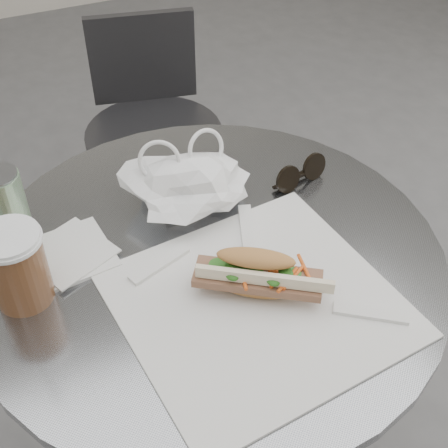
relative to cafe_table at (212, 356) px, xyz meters
name	(u,v)px	position (x,y,z in m)	size (l,w,h in m)	color
cafe_table	(212,356)	(0.00, 0.00, 0.00)	(0.76, 0.76, 0.74)	slate
chair_far	(156,162)	(0.15, 0.81, -0.14)	(0.39, 0.42, 0.73)	#313033
sandwich_paper	(257,303)	(0.02, -0.12, 0.28)	(0.39, 0.37, 0.00)	white
banh_mi	(257,274)	(0.03, -0.10, 0.32)	(0.24, 0.21, 0.08)	tan
iced_coffee	(17,266)	(-0.29, 0.03, 0.34)	(0.09, 0.09, 0.27)	brown
sunglasses	(300,174)	(0.22, 0.11, 0.29)	(0.12, 0.05, 0.05)	black
plastic_bag	(188,187)	(0.01, 0.12, 0.32)	(0.20, 0.16, 0.10)	white
napkin_stack	(69,254)	(-0.21, 0.09, 0.28)	(0.16, 0.16, 0.01)	white
drink_can	(6,206)	(-0.28, 0.17, 0.34)	(0.07, 0.07, 0.13)	#66AB63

